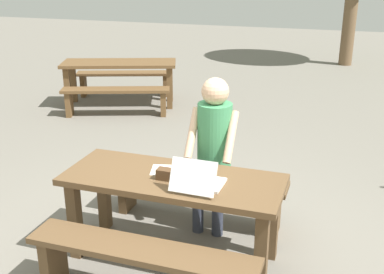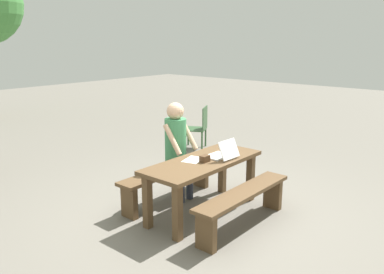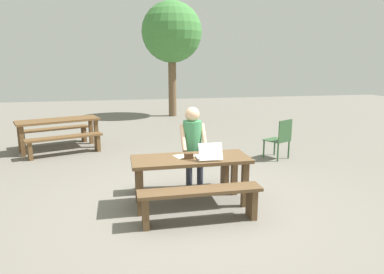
{
  "view_description": "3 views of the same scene",
  "coord_description": "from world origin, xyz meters",
  "px_view_note": "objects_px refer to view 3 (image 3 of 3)",
  "views": [
    {
      "loc": [
        1.21,
        -3.15,
        2.28
      ],
      "look_at": [
        0.07,
        0.25,
        0.97
      ],
      "focal_mm": 44.78,
      "sensor_mm": 36.0,
      "label": 1
    },
    {
      "loc": [
        -3.73,
        -2.98,
        2.21
      ],
      "look_at": [
        0.07,
        0.25,
        0.97
      ],
      "focal_mm": 36.79,
      "sensor_mm": 36.0,
      "label": 2
    },
    {
      "loc": [
        -0.99,
        -4.82,
        2.09
      ],
      "look_at": [
        0.07,
        0.25,
        0.97
      ],
      "focal_mm": 32.81,
      "sensor_mm": 36.0,
      "label": 3
    }
  ],
  "objects_px": {
    "laptop": "(209,155)",
    "picnic_table_mid": "(58,124)",
    "plastic_chair": "(280,138)",
    "small_pouch": "(189,156)",
    "picnic_table_front": "(191,166)",
    "person_seated": "(193,142)",
    "tree_left": "(172,33)"
  },
  "relations": [
    {
      "from": "laptop",
      "to": "plastic_chair",
      "type": "xyz_separation_m",
      "value": [
        2.16,
        2.16,
        -0.32
      ]
    },
    {
      "from": "picnic_table_front",
      "to": "picnic_table_mid",
      "type": "distance_m",
      "value": 4.59
    },
    {
      "from": "picnic_table_front",
      "to": "laptop",
      "type": "xyz_separation_m",
      "value": [
        0.24,
        -0.12,
        0.18
      ]
    },
    {
      "from": "laptop",
      "to": "person_seated",
      "type": "height_order",
      "value": "person_seated"
    },
    {
      "from": "plastic_chair",
      "to": "picnic_table_mid",
      "type": "relative_size",
      "value": 0.44
    },
    {
      "from": "laptop",
      "to": "picnic_table_mid",
      "type": "relative_size",
      "value": 0.19
    },
    {
      "from": "picnic_table_front",
      "to": "person_seated",
      "type": "xyz_separation_m",
      "value": [
        0.16,
        0.59,
        0.22
      ]
    },
    {
      "from": "laptop",
      "to": "plastic_chair",
      "type": "relative_size",
      "value": 0.42
    },
    {
      "from": "picnic_table_mid",
      "to": "laptop",
      "type": "bearing_deg",
      "value": -76.41
    },
    {
      "from": "laptop",
      "to": "person_seated",
      "type": "bearing_deg",
      "value": -81.75
    },
    {
      "from": "small_pouch",
      "to": "picnic_table_front",
      "type": "bearing_deg",
      "value": 54.49
    },
    {
      "from": "small_pouch",
      "to": "plastic_chair",
      "type": "bearing_deg",
      "value": 40.68
    },
    {
      "from": "small_pouch",
      "to": "picnic_table_mid",
      "type": "bearing_deg",
      "value": 121.06
    },
    {
      "from": "person_seated",
      "to": "small_pouch",
      "type": "bearing_deg",
      "value": -106.93
    },
    {
      "from": "person_seated",
      "to": "tree_left",
      "type": "xyz_separation_m",
      "value": [
        0.92,
        8.1,
        2.32
      ]
    },
    {
      "from": "person_seated",
      "to": "picnic_table_front",
      "type": "bearing_deg",
      "value": -104.83
    },
    {
      "from": "plastic_chair",
      "to": "small_pouch",
      "type": "bearing_deg",
      "value": 13.32
    },
    {
      "from": "laptop",
      "to": "plastic_chair",
      "type": "height_order",
      "value": "laptop"
    },
    {
      "from": "small_pouch",
      "to": "tree_left",
      "type": "height_order",
      "value": "tree_left"
    },
    {
      "from": "laptop",
      "to": "tree_left",
      "type": "height_order",
      "value": "tree_left"
    },
    {
      "from": "picnic_table_front",
      "to": "plastic_chair",
      "type": "distance_m",
      "value": 3.15
    },
    {
      "from": "small_pouch",
      "to": "person_seated",
      "type": "bearing_deg",
      "value": 73.07
    },
    {
      "from": "picnic_table_front",
      "to": "tree_left",
      "type": "bearing_deg",
      "value": 82.96
    },
    {
      "from": "picnic_table_front",
      "to": "laptop",
      "type": "distance_m",
      "value": 0.33
    },
    {
      "from": "plastic_chair",
      "to": "laptop",
      "type": "bearing_deg",
      "value": 17.7
    },
    {
      "from": "laptop",
      "to": "picnic_table_mid",
      "type": "bearing_deg",
      "value": -55.15
    },
    {
      "from": "laptop",
      "to": "picnic_table_mid",
      "type": "distance_m",
      "value": 4.83
    },
    {
      "from": "laptop",
      "to": "picnic_table_mid",
      "type": "height_order",
      "value": "laptop"
    },
    {
      "from": "picnic_table_front",
      "to": "person_seated",
      "type": "distance_m",
      "value": 0.65
    },
    {
      "from": "laptop",
      "to": "tree_left",
      "type": "bearing_deg",
      "value": -94.07
    },
    {
      "from": "picnic_table_front",
      "to": "tree_left",
      "type": "relative_size",
      "value": 0.4
    },
    {
      "from": "laptop",
      "to": "tree_left",
      "type": "distance_m",
      "value": 9.16
    }
  ]
}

